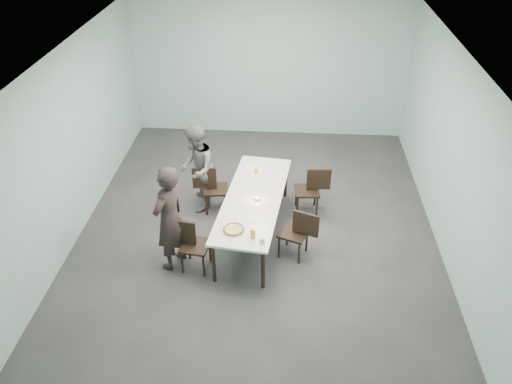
# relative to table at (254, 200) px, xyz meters

# --- Properties ---
(ground) EXTENTS (7.00, 7.00, 0.00)m
(ground) POSITION_rel_table_xyz_m (0.05, 0.30, -0.69)
(ground) COLOR #333335
(ground) RESTS_ON ground
(room_shell) EXTENTS (6.02, 7.02, 3.01)m
(room_shell) POSITION_rel_table_xyz_m (0.05, 0.30, 1.33)
(room_shell) COLOR #9DC5C3
(room_shell) RESTS_ON ground
(table) EXTENTS (1.19, 2.69, 0.75)m
(table) POSITION_rel_table_xyz_m (0.00, 0.00, 0.00)
(table) COLOR white
(table) RESTS_ON ground
(chair_near_left) EXTENTS (0.64, 0.47, 0.87)m
(chair_near_left) POSITION_rel_table_xyz_m (-0.90, -0.88, -0.19)
(chair_near_left) COLOR black
(chair_near_left) RESTS_ON ground
(chair_far_left) EXTENTS (0.63, 0.46, 0.87)m
(chair_far_left) POSITION_rel_table_xyz_m (-0.80, 0.66, -0.19)
(chair_far_left) COLOR black
(chair_far_left) RESTS_ON ground
(chair_near_right) EXTENTS (0.65, 0.54, 0.87)m
(chair_near_right) POSITION_rel_table_xyz_m (0.74, -0.50, -0.19)
(chair_near_right) COLOR black
(chair_near_right) RESTS_ON ground
(chair_far_right) EXTENTS (0.63, 0.45, 0.87)m
(chair_far_right) POSITION_rel_table_xyz_m (0.97, 0.74, -0.19)
(chair_far_right) COLOR black
(chair_far_right) RESTS_ON ground
(diner_near) EXTENTS (0.66, 0.76, 1.75)m
(diner_near) POSITION_rel_table_xyz_m (-1.19, -0.82, 0.18)
(diner_near) COLOR black
(diner_near) RESTS_ON ground
(diner_far) EXTENTS (0.68, 0.84, 1.61)m
(diner_far) POSITION_rel_table_xyz_m (-1.05, 0.73, 0.11)
(diner_far) COLOR slate
(diner_far) RESTS_ON ground
(pizza) EXTENTS (0.34, 0.34, 0.04)m
(pizza) POSITION_rel_table_xyz_m (-0.23, -0.88, 0.08)
(pizza) COLOR white
(pizza) RESTS_ON table
(side_plate) EXTENTS (0.18, 0.18, 0.01)m
(side_plate) POSITION_rel_table_xyz_m (0.04, -0.58, 0.06)
(side_plate) COLOR white
(side_plate) RESTS_ON table
(beer_glass) EXTENTS (0.08, 0.08, 0.15)m
(beer_glass) POSITION_rel_table_xyz_m (0.06, -1.02, 0.13)
(beer_glass) COLOR gold
(beer_glass) RESTS_ON table
(water_tumbler) EXTENTS (0.08, 0.08, 0.09)m
(water_tumbler) POSITION_rel_table_xyz_m (0.21, -1.13, 0.10)
(water_tumbler) COLOR silver
(water_tumbler) RESTS_ON table
(tealight) EXTENTS (0.06, 0.06, 0.05)m
(tealight) POSITION_rel_table_xyz_m (0.06, -0.07, 0.08)
(tealight) COLOR silver
(tealight) RESTS_ON table
(amber_tumbler) EXTENTS (0.07, 0.07, 0.08)m
(amber_tumbler) POSITION_rel_table_xyz_m (-0.01, 0.76, 0.10)
(amber_tumbler) COLOR gold
(amber_tumbler) RESTS_ON table
(menu) EXTENTS (0.32, 0.25, 0.01)m
(menu) POSITION_rel_table_xyz_m (-0.06, 0.87, 0.06)
(menu) COLOR silver
(menu) RESTS_ON table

